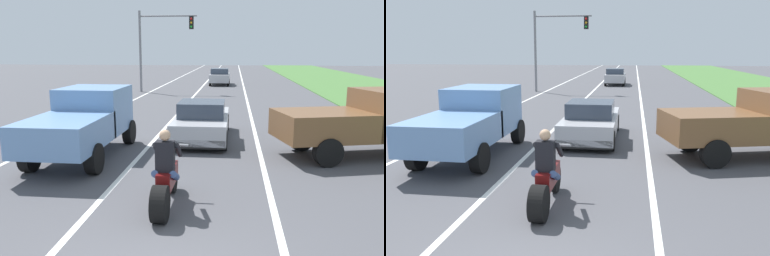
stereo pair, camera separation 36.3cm
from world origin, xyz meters
TOP-DOWN VIEW (x-y plane):
  - lane_stripe_left_solid at (-5.40, 20.00)m, footprint 0.14×120.00m
  - lane_stripe_right_solid at (1.80, 20.00)m, footprint 0.14×120.00m
  - lane_stripe_centre_dashed at (-1.80, 20.00)m, footprint 0.14×120.00m
  - motorcycle_with_rider at (-0.34, 3.27)m, footprint 0.70×2.21m
  - sports_car_silver at (-0.13, 9.57)m, footprint 1.84×4.30m
  - pickup_truck_left_lane_light_blue at (-3.41, 6.91)m, footprint 2.02×4.80m
  - pickup_truck_right_shoulder_brown at (4.87, 7.85)m, footprint 5.14×3.14m
  - traffic_light_mast_near at (-4.79, 25.21)m, footprint 4.37×0.34m
  - distant_car_far_ahead at (-0.36, 31.95)m, footprint 1.80×4.00m

SIDE VIEW (x-z plane):
  - lane_stripe_left_solid at x=-5.40m, z-range 0.00..0.01m
  - lane_stripe_right_solid at x=1.80m, z-range 0.00..0.01m
  - lane_stripe_centre_dashed at x=-1.80m, z-range 0.00..0.01m
  - motorcycle_with_rider at x=-0.34m, z-range -0.22..1.40m
  - sports_car_silver at x=-0.13m, z-range -0.05..1.31m
  - distant_car_far_ahead at x=-0.36m, z-range 0.02..1.52m
  - pickup_truck_left_lane_light_blue at x=-3.41m, z-range 0.12..2.10m
  - pickup_truck_right_shoulder_brown at x=4.87m, z-range 0.12..2.10m
  - traffic_light_mast_near at x=-4.79m, z-range 0.98..6.98m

